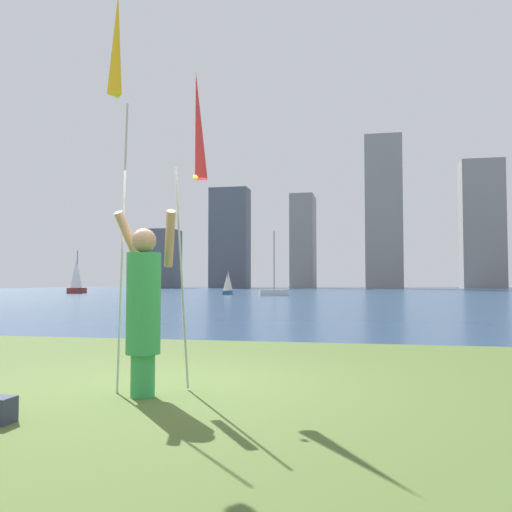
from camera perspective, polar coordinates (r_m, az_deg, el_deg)
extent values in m
cube|color=navy|center=(68.59, 9.44, -3.73)|extent=(120.00, 115.19, 0.12)
cube|color=#232D14|center=(11.23, -0.17, -9.09)|extent=(120.00, 0.70, 0.02)
cylinder|color=green|center=(6.02, -11.83, -12.20)|extent=(0.26, 0.26, 0.45)
cylinder|color=green|center=(5.94, -11.76, -4.88)|extent=(0.37, 0.37, 1.08)
sphere|color=tan|center=(5.95, -11.70, 1.60)|extent=(0.26, 0.26, 0.26)
cylinder|color=tan|center=(6.18, -13.16, 1.70)|extent=(0.26, 0.42, 0.62)
cylinder|color=tan|center=(6.00, -9.07, 1.79)|extent=(0.26, 0.42, 0.62)
cylinder|color=#B2B2B7|center=(6.29, -13.88, 1.20)|extent=(0.02, 0.21, 3.29)
cone|color=yellow|center=(6.64, -14.49, 20.90)|extent=(0.16, 0.22, 1.17)
sphere|color=yellow|center=(6.45, -14.43, 16.05)|extent=(0.06, 0.06, 0.06)
cylinder|color=#B2B2B7|center=(6.01, -7.81, -2.59)|extent=(0.02, 0.48, 2.43)
cone|color=red|center=(6.83, -6.06, 13.42)|extent=(0.16, 0.40, 1.31)
sphere|color=yellow|center=(6.57, -6.41, 8.23)|extent=(0.06, 0.06, 0.06)
cube|color=#33384C|center=(5.35, -25.39, -14.46)|extent=(0.22, 0.22, 0.23)
cube|color=#2D6084|center=(50.88, -3.01, -3.85)|extent=(0.67, 1.76, 0.39)
cylinder|color=#47474C|center=(50.88, -3.00, -1.95)|extent=(0.06, 0.06, 2.99)
cone|color=silver|center=(51.00, -2.97, -2.56)|extent=(0.91, 0.91, 1.90)
cube|color=maroon|center=(58.86, -18.33, -3.48)|extent=(0.94, 2.48, 0.57)
cylinder|color=#47474C|center=(58.86, -18.30, -1.33)|extent=(0.07, 0.07, 3.84)
cone|color=white|center=(58.70, -18.41, -1.77)|extent=(1.28, 1.28, 2.93)
cube|color=silver|center=(47.33, 1.92, -3.88)|extent=(2.62, 1.36, 0.50)
cylinder|color=#47474C|center=(47.35, 1.91, -0.45)|extent=(0.08, 0.08, 5.15)
cube|color=#565B66|center=(104.73, -9.61, -0.29)|extent=(5.00, 5.95, 11.11)
cube|color=#565B66|center=(102.62, -2.77, 1.89)|extent=(7.22, 4.39, 18.86)
cube|color=gray|center=(101.59, 5.00, 1.49)|extent=(4.24, 7.87, 17.25)
cube|color=gray|center=(98.09, 13.24, 4.46)|extent=(6.34, 6.50, 26.64)
cube|color=gray|center=(104.23, 22.69, 3.10)|extent=(7.22, 4.78, 22.76)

